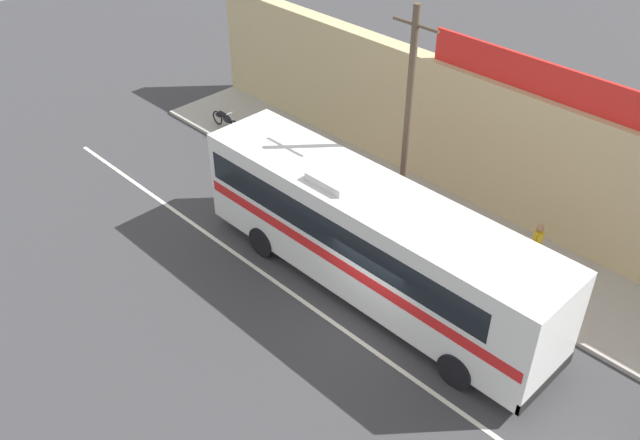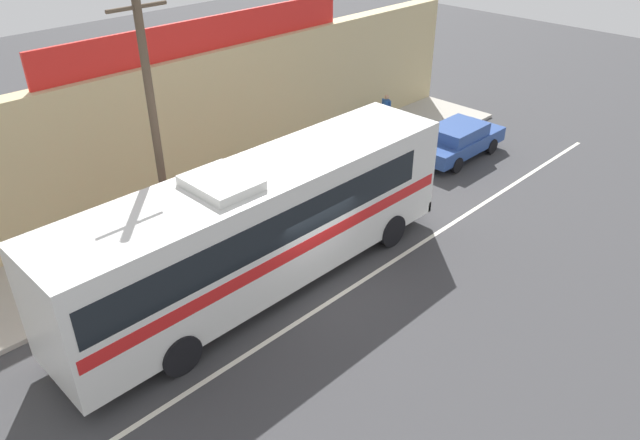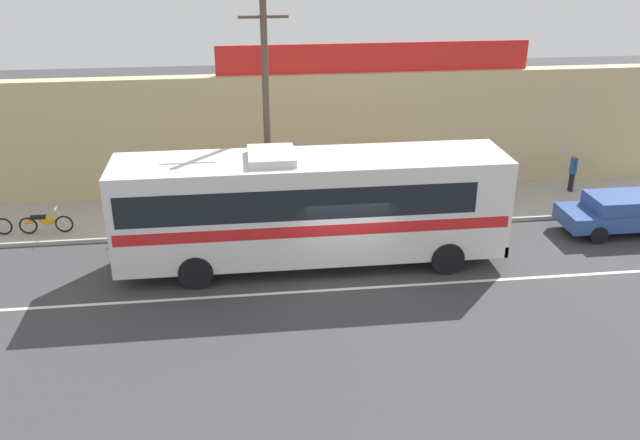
{
  "view_description": "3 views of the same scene",
  "coord_description": "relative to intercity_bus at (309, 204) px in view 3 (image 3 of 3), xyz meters",
  "views": [
    {
      "loc": [
        9.4,
        -11.32,
        14.28
      ],
      "look_at": [
        -3.08,
        1.02,
        1.54
      ],
      "focal_mm": 38.92,
      "sensor_mm": 36.0,
      "label": 1
    },
    {
      "loc": [
        -9.66,
        -9.8,
        10.33
      ],
      "look_at": [
        0.96,
        0.77,
        1.43
      ],
      "focal_mm": 34.05,
      "sensor_mm": 36.0,
      "label": 2
    },
    {
      "loc": [
        -3.06,
        -18.32,
        10.02
      ],
      "look_at": [
        -0.73,
        0.63,
        1.67
      ],
      "focal_mm": 38.12,
      "sensor_mm": 36.0,
      "label": 3
    }
  ],
  "objects": [
    {
      "name": "utility_pole",
      "position": [
        -1.11,
        2.8,
        2.1
      ],
      "size": [
        1.6,
        0.22,
        7.79
      ],
      "color": "brown",
      "rests_on": "sidewalk_slab"
    },
    {
      "name": "pedestrian_by_curb",
      "position": [
        8.04,
        4.25,
        -1.02
      ],
      "size": [
        0.3,
        0.48,
        1.57
      ],
      "color": "black",
      "rests_on": "sidewalk_slab"
    },
    {
      "name": "pedestrian_far_right",
      "position": [
        11.09,
        4.75,
        -1.01
      ],
      "size": [
        0.3,
        0.48,
        1.59
      ],
      "color": "black",
      "rests_on": "sidewalk_slab"
    },
    {
      "name": "ground_plane",
      "position": [
        1.02,
        -1.04,
        -2.07
      ],
      "size": [
        70.0,
        70.0,
        0.0
      ],
      "primitive_type": "plane",
      "color": "#3A3A3D"
    },
    {
      "name": "pedestrian_near_shop",
      "position": [
        3.16,
        4.21,
        -0.91
      ],
      "size": [
        0.3,
        0.48,
        1.74
      ],
      "color": "black",
      "rests_on": "sidewalk_slab"
    },
    {
      "name": "road_center_stripe",
      "position": [
        1.02,
        -1.84,
        -2.06
      ],
      "size": [
        30.0,
        0.14,
        0.01
      ],
      "primitive_type": "cube",
      "color": "silver",
      "rests_on": "ground_plane"
    },
    {
      "name": "storefront_billboard",
      "position": [
        3.23,
        6.31,
        3.28
      ],
      "size": [
        12.07,
        0.12,
        1.1
      ],
      "primitive_type": "cube",
      "color": "red",
      "rests_on": "storefront_facade"
    },
    {
      "name": "sidewalk_slab",
      "position": [
        1.02,
        4.16,
        -2.0
      ],
      "size": [
        30.0,
        3.6,
        0.14
      ],
      "primitive_type": "cube",
      "color": "#A8A399",
      "rests_on": "ground_plane"
    },
    {
      "name": "storefront_facade",
      "position": [
        1.02,
        6.31,
        0.33
      ],
      "size": [
        30.0,
        0.7,
        4.8
      ],
      "primitive_type": "cube",
      "color": "tan",
      "rests_on": "ground_plane"
    },
    {
      "name": "motorcycle_orange",
      "position": [
        -8.87,
        3.11,
        -1.5
      ],
      "size": [
        1.82,
        0.56,
        0.94
      ],
      "color": "black",
      "rests_on": "sidewalk_slab"
    },
    {
      "name": "intercity_bus",
      "position": [
        0.0,
        0.0,
        0.0
      ],
      "size": [
        12.04,
        2.67,
        3.78
      ],
      "color": "silver",
      "rests_on": "ground_plane"
    },
    {
      "name": "parked_car",
      "position": [
        11.15,
        1.08,
        -1.33
      ],
      "size": [
        4.31,
        1.83,
        1.37
      ],
      "color": "#2D4C93",
      "rests_on": "ground_plane"
    }
  ]
}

